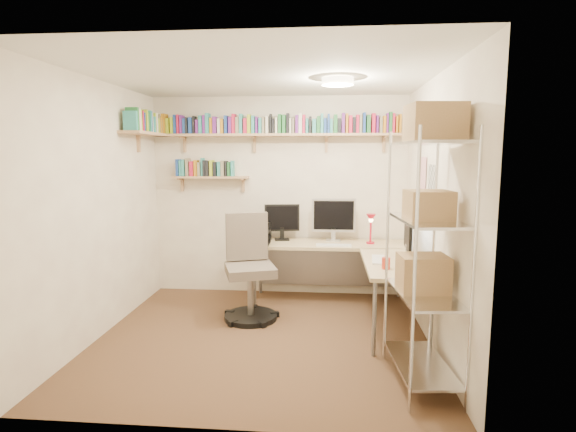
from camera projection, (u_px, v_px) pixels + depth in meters
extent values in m
plane|color=#482F1E|center=(263.00, 337.00, 4.41)|extent=(3.20, 3.20, 0.00)
cube|color=beige|center=(279.00, 197.00, 5.72)|extent=(3.20, 0.04, 2.50)
cube|color=beige|center=(99.00, 210.00, 4.37)|extent=(0.04, 3.00, 2.50)
cube|color=beige|center=(435.00, 213.00, 4.10)|extent=(0.04, 3.00, 2.50)
cube|color=beige|center=(227.00, 242.00, 2.76)|extent=(3.20, 0.04, 2.50)
cube|color=white|center=(261.00, 75.00, 4.07)|extent=(3.20, 3.00, 0.04)
cube|color=white|center=(423.00, 177.00, 4.61)|extent=(0.01, 0.30, 0.42)
cube|color=white|center=(431.00, 185.00, 4.22)|extent=(0.01, 0.28, 0.38)
cylinder|color=#FFEAC6|center=(338.00, 82.00, 4.21)|extent=(0.30, 0.30, 0.06)
cube|color=tan|center=(277.00, 135.00, 5.49)|extent=(3.05, 0.25, 0.03)
cube|color=tan|center=(147.00, 134.00, 5.20)|extent=(0.25, 1.00, 0.03)
cube|color=tan|center=(211.00, 177.00, 5.66)|extent=(0.95, 0.20, 0.02)
cube|color=tan|center=(184.00, 141.00, 5.67)|extent=(0.03, 0.20, 0.20)
cube|color=tan|center=(254.00, 141.00, 5.59)|extent=(0.03, 0.20, 0.20)
cube|color=tan|center=(326.00, 141.00, 5.51)|extent=(0.03, 0.20, 0.20)
cube|color=tan|center=(384.00, 141.00, 5.45)|extent=(0.03, 0.20, 0.20)
cube|color=#7C745A|center=(161.00, 125.00, 5.60)|extent=(0.03, 0.13, 0.22)
cube|color=#C07A16|center=(165.00, 124.00, 5.59)|extent=(0.04, 0.13, 0.25)
cube|color=#9FB822|center=(169.00, 126.00, 5.59)|extent=(0.04, 0.12, 0.19)
cube|color=#9FB822|center=(173.00, 126.00, 5.59)|extent=(0.04, 0.14, 0.20)
cube|color=navy|center=(176.00, 125.00, 5.58)|extent=(0.03, 0.14, 0.23)
cube|color=#C71A3F|center=(179.00, 125.00, 5.58)|extent=(0.02, 0.13, 0.23)
cube|color=#672281|center=(182.00, 125.00, 5.57)|extent=(0.03, 0.13, 0.23)
cube|color=navy|center=(185.00, 126.00, 5.57)|extent=(0.03, 0.14, 0.19)
cube|color=black|center=(188.00, 126.00, 5.57)|extent=(0.03, 0.14, 0.20)
cube|color=navy|center=(191.00, 126.00, 5.57)|extent=(0.04, 0.14, 0.20)
cube|color=black|center=(195.00, 125.00, 5.56)|extent=(0.03, 0.12, 0.22)
cube|color=#672281|center=(198.00, 127.00, 5.56)|extent=(0.03, 0.13, 0.17)
cube|color=teal|center=(201.00, 125.00, 5.55)|extent=(0.04, 0.14, 0.22)
cube|color=#672281|center=(205.00, 125.00, 5.55)|extent=(0.03, 0.13, 0.23)
cube|color=teal|center=(208.00, 124.00, 5.54)|extent=(0.04, 0.12, 0.25)
cube|color=#C07A16|center=(212.00, 126.00, 5.54)|extent=(0.03, 0.12, 0.19)
cube|color=#672281|center=(215.00, 125.00, 5.54)|extent=(0.04, 0.14, 0.21)
cube|color=beige|center=(220.00, 126.00, 5.54)|extent=(0.03, 0.14, 0.18)
cube|color=#C07A16|center=(223.00, 127.00, 5.53)|extent=(0.03, 0.14, 0.18)
cube|color=navy|center=(227.00, 125.00, 5.53)|extent=(0.04, 0.14, 0.22)
cube|color=#672281|center=(231.00, 125.00, 5.52)|extent=(0.04, 0.12, 0.20)
cube|color=#C71A3F|center=(234.00, 124.00, 5.52)|extent=(0.04, 0.11, 0.24)
cube|color=#7C745A|center=(238.00, 126.00, 5.52)|extent=(0.04, 0.14, 0.20)
cube|color=teal|center=(241.00, 124.00, 5.51)|extent=(0.04, 0.12, 0.24)
cube|color=#C71A3F|center=(246.00, 126.00, 5.51)|extent=(0.04, 0.12, 0.18)
cube|color=#9FB822|center=(249.00, 124.00, 5.50)|extent=(0.04, 0.11, 0.23)
cube|color=teal|center=(253.00, 125.00, 5.50)|extent=(0.04, 0.14, 0.22)
cube|color=#672281|center=(257.00, 125.00, 5.50)|extent=(0.03, 0.13, 0.20)
cube|color=teal|center=(261.00, 126.00, 5.49)|extent=(0.04, 0.15, 0.19)
cube|color=#7C745A|center=(264.00, 126.00, 5.49)|extent=(0.03, 0.15, 0.20)
cube|color=beige|center=(267.00, 125.00, 5.48)|extent=(0.03, 0.15, 0.21)
cube|color=black|center=(271.00, 124.00, 5.48)|extent=(0.02, 0.11, 0.23)
cube|color=black|center=(274.00, 126.00, 5.48)|extent=(0.03, 0.13, 0.18)
cube|color=beige|center=(277.00, 126.00, 5.48)|extent=(0.03, 0.14, 0.19)
cube|color=#236A32|center=(280.00, 124.00, 5.47)|extent=(0.04, 0.14, 0.23)
cube|color=#236A32|center=(284.00, 124.00, 5.47)|extent=(0.04, 0.14, 0.22)
cube|color=black|center=(288.00, 124.00, 5.46)|extent=(0.03, 0.12, 0.24)
cube|color=beige|center=(291.00, 126.00, 5.46)|extent=(0.02, 0.15, 0.18)
cube|color=#7C745A|center=(293.00, 126.00, 5.46)|extent=(0.03, 0.11, 0.18)
cube|color=#672281|center=(297.00, 125.00, 5.45)|extent=(0.04, 0.15, 0.22)
cube|color=beige|center=(301.00, 124.00, 5.45)|extent=(0.04, 0.13, 0.24)
cube|color=#C71A3F|center=(304.00, 124.00, 5.45)|extent=(0.03, 0.11, 0.22)
cube|color=teal|center=(307.00, 126.00, 5.45)|extent=(0.03, 0.11, 0.18)
cube|color=black|center=(310.00, 125.00, 5.44)|extent=(0.03, 0.11, 0.20)
cube|color=teal|center=(314.00, 126.00, 5.44)|extent=(0.04, 0.11, 0.17)
cube|color=#236A32|center=(318.00, 125.00, 5.43)|extent=(0.04, 0.12, 0.20)
cube|color=teal|center=(322.00, 124.00, 5.43)|extent=(0.03, 0.15, 0.23)
cube|color=navy|center=(325.00, 126.00, 5.43)|extent=(0.03, 0.11, 0.18)
cube|color=navy|center=(329.00, 124.00, 5.42)|extent=(0.03, 0.14, 0.23)
cube|color=teal|center=(331.00, 126.00, 5.42)|extent=(0.03, 0.11, 0.17)
cube|color=#236A32|center=(335.00, 124.00, 5.41)|extent=(0.04, 0.13, 0.22)
cube|color=black|center=(339.00, 126.00, 5.41)|extent=(0.04, 0.11, 0.18)
cube|color=#672281|center=(343.00, 123.00, 5.40)|extent=(0.04, 0.14, 0.24)
cube|color=#C07A16|center=(347.00, 124.00, 5.40)|extent=(0.03, 0.13, 0.23)
cube|color=#C71A3F|center=(350.00, 125.00, 5.40)|extent=(0.04, 0.13, 0.21)
cube|color=black|center=(354.00, 125.00, 5.40)|extent=(0.04, 0.13, 0.19)
cube|color=#C71A3F|center=(357.00, 124.00, 5.39)|extent=(0.03, 0.13, 0.22)
cube|color=#7C745A|center=(361.00, 124.00, 5.39)|extent=(0.03, 0.12, 0.22)
cube|color=navy|center=(364.00, 123.00, 5.38)|extent=(0.03, 0.15, 0.24)
cube|color=#236A32|center=(368.00, 124.00, 5.38)|extent=(0.04, 0.14, 0.21)
cube|color=#C71A3F|center=(373.00, 123.00, 5.37)|extent=(0.04, 0.12, 0.23)
cube|color=#672281|center=(377.00, 124.00, 5.37)|extent=(0.02, 0.14, 0.21)
cube|color=#7C745A|center=(381.00, 125.00, 5.37)|extent=(0.03, 0.14, 0.19)
cube|color=#C07A16|center=(384.00, 125.00, 5.37)|extent=(0.03, 0.14, 0.20)
cube|color=#672281|center=(387.00, 123.00, 5.36)|extent=(0.02, 0.12, 0.23)
cube|color=#236A32|center=(390.00, 123.00, 5.36)|extent=(0.04, 0.13, 0.25)
cube|color=#C71A3F|center=(393.00, 123.00, 5.35)|extent=(0.03, 0.13, 0.23)
cube|color=#C07A16|center=(396.00, 125.00, 5.35)|extent=(0.03, 0.12, 0.20)
cube|color=#C07A16|center=(400.00, 124.00, 5.35)|extent=(0.02, 0.15, 0.22)
cube|color=teal|center=(130.00, 121.00, 4.76)|extent=(0.15, 0.04, 0.21)
cube|color=#236A32|center=(132.00, 119.00, 4.80)|extent=(0.14, 0.04, 0.25)
cube|color=beige|center=(134.00, 120.00, 4.85)|extent=(0.14, 0.04, 0.24)
cube|color=#9FB822|center=(136.00, 120.00, 4.89)|extent=(0.13, 0.03, 0.24)
cube|color=black|center=(137.00, 120.00, 4.92)|extent=(0.11, 0.03, 0.24)
cube|color=#C71A3F|center=(138.00, 121.00, 4.96)|extent=(0.12, 0.03, 0.23)
cube|color=navy|center=(140.00, 122.00, 4.99)|extent=(0.13, 0.02, 0.21)
cube|color=#9FB822|center=(141.00, 121.00, 5.03)|extent=(0.15, 0.03, 0.25)
cube|color=#236A32|center=(143.00, 122.00, 5.08)|extent=(0.14, 0.04, 0.22)
cube|color=#236A32|center=(144.00, 122.00, 5.11)|extent=(0.13, 0.02, 0.23)
cube|color=teal|center=(145.00, 122.00, 5.15)|extent=(0.14, 0.03, 0.25)
cube|color=navy|center=(147.00, 122.00, 5.18)|extent=(0.14, 0.02, 0.24)
cube|color=beige|center=(148.00, 123.00, 5.22)|extent=(0.12, 0.03, 0.23)
cube|color=teal|center=(149.00, 125.00, 5.26)|extent=(0.15, 0.04, 0.19)
cube|color=#9FB822|center=(151.00, 123.00, 5.31)|extent=(0.12, 0.03, 0.23)
cube|color=beige|center=(152.00, 123.00, 5.35)|extent=(0.13, 0.04, 0.24)
cube|color=#9FB822|center=(154.00, 126.00, 5.41)|extent=(0.13, 0.03, 0.18)
cube|color=#7C745A|center=(155.00, 124.00, 5.44)|extent=(0.13, 0.02, 0.23)
cube|color=#C07A16|center=(156.00, 125.00, 5.48)|extent=(0.14, 0.02, 0.20)
cube|color=#7C745A|center=(157.00, 127.00, 5.51)|extent=(0.12, 0.04, 0.17)
cube|color=#9FB822|center=(159.00, 126.00, 5.56)|extent=(0.14, 0.04, 0.20)
cube|color=navy|center=(178.00, 168.00, 5.68)|extent=(0.03, 0.14, 0.21)
cube|color=teal|center=(181.00, 168.00, 5.68)|extent=(0.03, 0.13, 0.20)
cube|color=teal|center=(184.00, 168.00, 5.67)|extent=(0.04, 0.13, 0.21)
cube|color=#7C745A|center=(188.00, 167.00, 5.67)|extent=(0.04, 0.14, 0.22)
cube|color=#C71A3F|center=(192.00, 169.00, 5.66)|extent=(0.04, 0.13, 0.19)
cube|color=#C07A16|center=(196.00, 168.00, 5.66)|extent=(0.04, 0.11, 0.20)
cube|color=#7C745A|center=(200.00, 169.00, 5.66)|extent=(0.03, 0.14, 0.17)
cube|color=teal|center=(203.00, 167.00, 5.65)|extent=(0.02, 0.12, 0.23)
cube|color=black|center=(205.00, 168.00, 5.65)|extent=(0.03, 0.15, 0.20)
cube|color=black|center=(208.00, 168.00, 5.65)|extent=(0.04, 0.13, 0.19)
cube|color=#9FB822|center=(212.00, 168.00, 5.64)|extent=(0.04, 0.14, 0.20)
cube|color=black|center=(215.00, 169.00, 5.64)|extent=(0.04, 0.14, 0.18)
cube|color=teal|center=(220.00, 169.00, 5.63)|extent=(0.04, 0.13, 0.18)
cube|color=#7C745A|center=(223.00, 168.00, 5.63)|extent=(0.04, 0.11, 0.19)
cube|color=black|center=(227.00, 169.00, 5.63)|extent=(0.02, 0.13, 0.19)
cube|color=#236A32|center=(229.00, 169.00, 5.62)|extent=(0.03, 0.11, 0.18)
cube|color=teal|center=(233.00, 168.00, 5.62)|extent=(0.02, 0.14, 0.20)
cube|color=beige|center=(329.00, 244.00, 5.42)|extent=(1.86, 0.59, 0.04)
cube|color=beige|center=(394.00, 264.00, 4.47)|extent=(0.59, 1.27, 0.04)
cylinder|color=gray|center=(254.00, 277.00, 5.30)|extent=(0.04, 0.04, 0.68)
cylinder|color=gray|center=(260.00, 267.00, 5.79)|extent=(0.04, 0.04, 0.68)
cylinder|color=gray|center=(399.00, 270.00, 5.64)|extent=(0.04, 0.04, 0.68)
cylinder|color=gray|center=(374.00, 319.00, 3.96)|extent=(0.04, 0.04, 0.68)
cylinder|color=gray|center=(431.00, 321.00, 3.92)|extent=(0.04, 0.04, 0.68)
cube|color=gray|center=(329.00, 265.00, 5.72)|extent=(1.76, 0.02, 0.54)
cube|color=silver|center=(334.00, 215.00, 5.49)|extent=(0.54, 0.03, 0.41)
cube|color=black|center=(334.00, 215.00, 5.47)|extent=(0.49, 0.00, 0.35)
cube|color=black|center=(282.00, 218.00, 5.55)|extent=(0.43, 0.03, 0.33)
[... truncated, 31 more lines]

